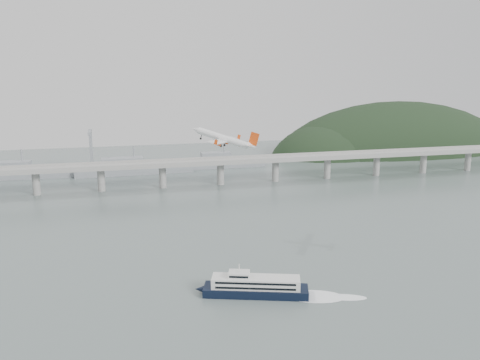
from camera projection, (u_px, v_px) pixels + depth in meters
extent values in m
plane|color=slate|center=(268.00, 275.00, 247.80)|extent=(900.00, 900.00, 0.00)
cube|color=gray|center=(198.00, 163.00, 432.56)|extent=(800.00, 22.00, 2.20)
cube|color=gray|center=(200.00, 163.00, 422.20)|extent=(800.00, 0.60, 1.80)
cube|color=gray|center=(195.00, 158.00, 442.06)|extent=(800.00, 0.60, 1.80)
cylinder|color=gray|center=(36.00, 183.00, 403.07)|extent=(6.00, 6.00, 21.00)
cylinder|color=gray|center=(101.00, 180.00, 415.29)|extent=(6.00, 6.00, 21.00)
cylinder|color=gray|center=(163.00, 177.00, 427.50)|extent=(6.00, 6.00, 21.00)
cylinder|color=gray|center=(221.00, 174.00, 439.71)|extent=(6.00, 6.00, 21.00)
cylinder|color=gray|center=(275.00, 171.00, 451.92)|extent=(6.00, 6.00, 21.00)
cylinder|color=gray|center=(327.00, 168.00, 464.14)|extent=(6.00, 6.00, 21.00)
cylinder|color=gray|center=(376.00, 166.00, 476.35)|extent=(6.00, 6.00, 21.00)
cylinder|color=gray|center=(423.00, 163.00, 488.56)|extent=(6.00, 6.00, 21.00)
cylinder|color=gray|center=(468.00, 161.00, 500.77)|extent=(6.00, 6.00, 21.00)
ellipsoid|color=black|center=(395.00, 164.00, 629.61)|extent=(320.00, 150.00, 156.00)
ellipsoid|color=black|center=(328.00, 165.00, 595.66)|extent=(140.00, 110.00, 96.00)
ellipsoid|color=black|center=(452.00, 165.00, 662.56)|extent=(220.00, 140.00, 120.00)
cube|color=gray|center=(23.00, 174.00, 465.55)|extent=(95.67, 20.15, 8.00)
cube|color=gray|center=(11.00, 166.00, 461.51)|extent=(33.90, 15.02, 8.00)
cylinder|color=gray|center=(22.00, 157.00, 462.10)|extent=(1.60, 1.60, 14.00)
cube|color=gray|center=(135.00, 170.00, 485.25)|extent=(110.55, 21.43, 8.00)
cube|color=gray|center=(122.00, 162.00, 480.84)|extent=(39.01, 16.73, 8.00)
cylinder|color=gray|center=(134.00, 153.00, 481.80)|extent=(1.60, 1.60, 14.00)
cube|color=gray|center=(224.00, 163.00, 516.69)|extent=(85.00, 13.60, 8.00)
cube|color=gray|center=(216.00, 156.00, 512.89)|extent=(29.75, 11.90, 8.00)
cylinder|color=gray|center=(224.00, 148.00, 513.24)|extent=(1.60, 1.60, 14.00)
cube|color=gray|center=(91.00, 149.00, 505.12)|extent=(3.00, 3.00, 40.00)
cube|color=gray|center=(90.00, 132.00, 491.78)|extent=(3.00, 28.00, 3.00)
cube|color=black|center=(256.00, 291.00, 226.27)|extent=(47.62, 25.30, 3.72)
cone|color=black|center=(200.00, 289.00, 227.97)|extent=(5.59, 5.00, 3.72)
cube|color=silver|center=(256.00, 282.00, 225.37)|extent=(39.97, 21.19, 4.65)
cube|color=black|center=(255.00, 284.00, 220.53)|extent=(33.55, 11.33, 0.93)
cube|color=black|center=(255.00, 289.00, 221.02)|extent=(33.55, 11.33, 0.93)
cube|color=black|center=(256.00, 275.00, 229.68)|extent=(33.55, 11.33, 0.93)
cube|color=black|center=(256.00, 280.00, 230.16)|extent=(33.55, 11.33, 0.93)
cube|color=silver|center=(239.00, 274.00, 225.11)|extent=(10.88, 9.12, 2.42)
cube|color=black|center=(239.00, 277.00, 221.89)|extent=(7.97, 2.76, 0.93)
cylinder|color=silver|center=(239.00, 268.00, 224.47)|extent=(0.59, 0.59, 3.72)
ellipsoid|color=white|center=(314.00, 296.00, 224.89)|extent=(29.63, 21.18, 0.19)
ellipsoid|color=white|center=(344.00, 297.00, 224.01)|extent=(21.16, 12.71, 0.19)
cylinder|color=white|center=(223.00, 138.00, 292.18)|extent=(26.86, 21.94, 11.37)
cone|color=white|center=(196.00, 129.00, 296.98)|extent=(6.58, 6.30, 4.96)
cone|color=white|center=(252.00, 146.00, 287.10)|extent=(7.42, 6.70, 5.23)
cube|color=white|center=(224.00, 140.00, 292.15)|extent=(25.28, 34.10, 3.61)
cube|color=white|center=(250.00, 144.00, 287.21)|extent=(10.22, 12.92, 1.79)
cube|color=#E1450F|center=(254.00, 139.00, 286.03)|extent=(5.81, 3.72, 8.15)
cylinder|color=#E1450F|center=(225.00, 141.00, 298.61)|extent=(5.60, 5.10, 3.61)
cylinder|color=black|center=(221.00, 140.00, 299.24)|extent=(2.26, 2.52, 2.55)
cube|color=white|center=(225.00, 139.00, 298.34)|extent=(2.65, 1.87, 1.96)
cylinder|color=#E1450F|center=(217.00, 143.00, 287.34)|extent=(5.60, 5.10, 3.61)
cylinder|color=black|center=(213.00, 142.00, 287.97)|extent=(2.26, 2.52, 2.55)
cube|color=white|center=(217.00, 141.00, 287.07)|extent=(2.65, 1.87, 1.96)
cylinder|color=black|center=(225.00, 143.00, 295.29)|extent=(1.14, 0.80, 2.67)
cylinder|color=black|center=(225.00, 145.00, 295.59)|extent=(1.49, 1.15, 1.49)
cylinder|color=black|center=(221.00, 144.00, 289.97)|extent=(1.14, 0.80, 2.67)
cylinder|color=black|center=(221.00, 146.00, 290.26)|extent=(1.49, 1.15, 1.49)
cylinder|color=black|center=(201.00, 137.00, 296.53)|extent=(1.14, 0.80, 2.67)
cylinder|color=black|center=(201.00, 139.00, 296.82)|extent=(1.49, 1.15, 1.49)
cube|color=#E1450F|center=(239.00, 137.00, 308.64)|extent=(2.14, 1.40, 3.00)
cube|color=#E1450F|center=(216.00, 142.00, 273.81)|extent=(2.14, 1.40, 3.00)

